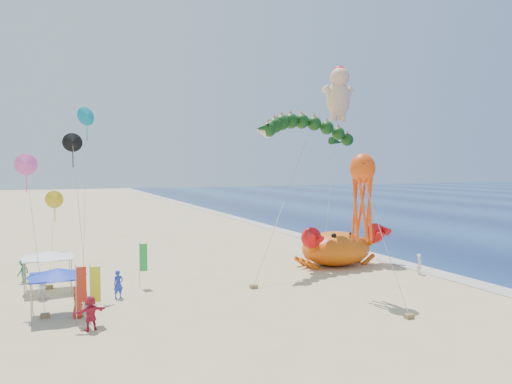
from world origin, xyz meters
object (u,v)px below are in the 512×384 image
Objects in this scene: cherub_kite at (339,92)px; octopus_kite at (363,191)px; crab_inflatable at (336,247)px; dragon_kite at (305,132)px; canopy_blue at (57,273)px; canopy_white at (48,254)px.

cherub_kite reaches higher than octopus_kite.
cherub_kite is at bearing 56.96° from crab_inflatable.
cherub_kite is at bearing 28.04° from dragon_kite.
octopus_kite is at bearing -116.59° from cherub_kite.
crab_inflatable is 22.82m from canopy_blue.
canopy_white is at bearing -175.73° from dragon_kite.
octopus_kite is at bearing -100.00° from dragon_kite.
cherub_kite is at bearing 9.36° from canopy_white.
octopus_kite is (-1.99, -11.32, -4.41)m from dragon_kite.
octopus_kite is 21.31m from canopy_white.
dragon_kite is 23.20m from canopy_blue.
crab_inflatable is at bearing 66.81° from octopus_kite.
crab_inflatable is 0.61× the size of dragon_kite.
cherub_kite is 5.22× the size of canopy_white.
crab_inflatable is at bearing -42.51° from dragon_kite.
cherub_kite reaches higher than crab_inflatable.
canopy_blue is (-17.95, 3.40, -4.40)m from octopus_kite.
canopy_white is (-18.41, 9.79, -4.40)m from octopus_kite.
cherub_kite is (2.95, 4.54, 13.72)m from crab_inflatable.
crab_inflatable is 0.88× the size of octopus_kite.
canopy_white is at bearing 179.10° from crab_inflatable.
dragon_kite is 6.96m from cherub_kite.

